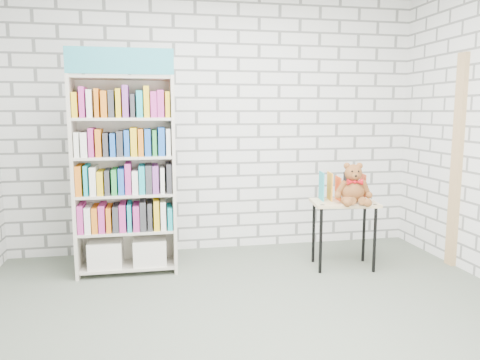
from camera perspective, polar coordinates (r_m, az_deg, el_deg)
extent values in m
plane|color=#525B4D|center=(3.58, 2.25, -17.18)|extent=(4.50, 4.50, 0.00)
cube|color=silver|center=(5.19, -2.75, 6.79)|extent=(4.50, 0.02, 2.80)
cube|color=silver|center=(1.37, 22.13, 1.80)|extent=(4.50, 0.02, 2.80)
cube|color=beige|center=(4.58, -19.46, 0.25)|extent=(0.03, 0.36, 1.87)
cube|color=beige|center=(4.54, -8.12, 0.57)|extent=(0.03, 0.36, 1.87)
cube|color=beige|center=(4.71, -13.72, 0.70)|extent=(0.93, 0.02, 1.87)
cube|color=teal|center=(4.35, -14.42, 13.91)|extent=(0.93, 0.02, 0.23)
cube|color=beige|center=(4.73, -13.45, -10.09)|extent=(0.87, 0.34, 0.03)
cube|color=beige|center=(4.63, -13.60, -5.95)|extent=(0.87, 0.34, 0.03)
cube|color=beige|center=(4.56, -13.75, -1.65)|extent=(0.87, 0.34, 0.03)
cube|color=beige|center=(4.51, -13.90, 2.76)|extent=(0.87, 0.34, 0.03)
cube|color=beige|center=(4.50, -14.06, 7.24)|extent=(0.87, 0.34, 0.03)
cube|color=beige|center=(4.51, -14.23, 11.98)|extent=(0.87, 0.34, 0.03)
cube|color=silver|center=(4.71, -16.06, -8.54)|extent=(0.31, 0.30, 0.25)
cube|color=silver|center=(4.69, -10.94, -8.44)|extent=(0.31, 0.30, 0.25)
cube|color=blue|center=(4.59, -13.66, -4.32)|extent=(0.87, 0.30, 0.25)
cube|color=green|center=(4.53, -13.81, 0.04)|extent=(0.87, 0.30, 0.25)
cube|color=orange|center=(4.49, -13.97, 4.49)|extent=(0.87, 0.30, 0.25)
cube|color=#BF338C|center=(4.49, -14.13, 8.99)|extent=(0.87, 0.30, 0.25)
cube|color=#D2B47E|center=(4.71, 12.59, -2.73)|extent=(0.67, 0.51, 0.03)
cylinder|color=black|center=(4.56, 9.81, -7.31)|extent=(0.03, 0.03, 0.64)
cylinder|color=black|center=(4.88, 8.96, -6.26)|extent=(0.03, 0.03, 0.64)
cylinder|color=black|center=(4.70, 16.10, -7.04)|extent=(0.03, 0.03, 0.64)
cylinder|color=black|center=(5.01, 14.87, -6.05)|extent=(0.03, 0.03, 0.64)
cylinder|color=black|center=(4.49, 10.01, -3.04)|extent=(0.04, 0.04, 0.01)
cylinder|color=black|center=(4.63, 16.12, -2.90)|extent=(0.04, 0.04, 0.01)
cube|color=teal|center=(4.73, 9.87, -0.85)|extent=(0.04, 0.19, 0.26)
cube|color=orange|center=(4.75, 10.86, -0.84)|extent=(0.04, 0.19, 0.26)
cube|color=#EF531A|center=(4.77, 11.84, -0.83)|extent=(0.04, 0.19, 0.26)
cube|color=black|center=(4.79, 12.81, -0.82)|extent=(0.04, 0.19, 0.26)
cube|color=silver|center=(4.81, 13.77, -0.81)|extent=(0.04, 0.19, 0.26)
cube|color=#BC4021|center=(4.84, 14.72, -0.80)|extent=(0.04, 0.19, 0.26)
ellipsoid|color=brown|center=(4.63, 13.56, -1.32)|extent=(0.23, 0.20, 0.23)
sphere|color=brown|center=(4.60, 13.65, 0.85)|extent=(0.17, 0.17, 0.17)
sphere|color=brown|center=(4.59, 12.90, 1.69)|extent=(0.06, 0.06, 0.06)
sphere|color=brown|center=(4.62, 14.36, 1.69)|extent=(0.06, 0.06, 0.06)
sphere|color=brown|center=(4.54, 13.85, 0.46)|extent=(0.07, 0.07, 0.07)
sphere|color=black|center=(4.52, 13.52, 1.01)|extent=(0.02, 0.02, 0.02)
sphere|color=black|center=(4.54, 14.23, 1.01)|extent=(0.02, 0.02, 0.02)
sphere|color=black|center=(4.51, 13.95, 0.48)|extent=(0.02, 0.02, 0.02)
cylinder|color=brown|center=(4.57, 12.24, -0.96)|extent=(0.12, 0.11, 0.16)
cylinder|color=brown|center=(4.63, 15.03, -0.95)|extent=(0.12, 0.09, 0.16)
sphere|color=brown|center=(4.56, 11.85, -1.82)|extent=(0.07, 0.07, 0.07)
sphere|color=brown|center=(4.64, 15.45, -1.78)|extent=(0.07, 0.07, 0.07)
cylinder|color=brown|center=(4.51, 13.08, -2.47)|extent=(0.09, 0.18, 0.09)
cylinder|color=brown|center=(4.55, 14.70, -2.45)|extent=(0.14, 0.19, 0.09)
sphere|color=brown|center=(4.43, 12.97, -2.73)|extent=(0.08, 0.08, 0.08)
sphere|color=brown|center=(4.48, 15.30, -2.69)|extent=(0.08, 0.08, 0.08)
cone|color=#B40B13|center=(4.54, 13.35, -0.23)|extent=(0.08, 0.07, 0.06)
cone|color=#B40B13|center=(4.56, 14.29, -0.22)|extent=(0.08, 0.07, 0.06)
sphere|color=#B40B13|center=(4.54, 13.83, -0.23)|extent=(0.04, 0.04, 0.04)
cube|color=tan|center=(5.08, 24.90, 2.03)|extent=(0.05, 0.12, 2.10)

